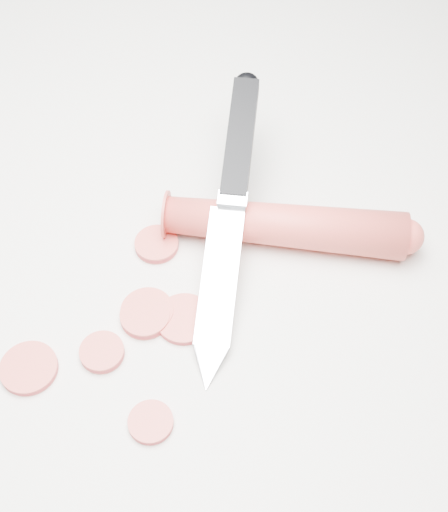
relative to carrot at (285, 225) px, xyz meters
The scene contains 10 objects.
ground 0.10m from the carrot, 101.65° to the right, with size 2.40×2.40×0.00m, color silver.
carrot is the anchor object (origin of this frame).
carrot_slice_0 0.11m from the carrot, 98.99° to the right, with size 0.04×0.04×0.01m, color #CA4137.
carrot_slice_1 0.21m from the carrot, 111.40° to the right, with size 0.04×0.04×0.01m, color #CA4137.
carrot_slice_2 0.12m from the carrot, 109.83° to the right, with size 0.04×0.04×0.01m, color #CA4137.
carrot_slice_3 0.13m from the carrot, 108.67° to the right, with size 0.04×0.04×0.01m, color #CA4137.
carrot_slice_4 0.18m from the carrot, 85.17° to the right, with size 0.03×0.03×0.01m, color #CA4137.
carrot_slice_5 0.10m from the carrot, 139.16° to the right, with size 0.03×0.03×0.01m, color #CA4137.
carrot_slice_6 0.17m from the carrot, 105.93° to the right, with size 0.03×0.03×0.01m, color #CA4137.
kitchen_knife 0.05m from the carrot, 134.24° to the right, with size 0.15×0.23×0.08m, color silver, non-canonical shape.
Camera 1 is at (0.18, -0.20, 0.45)m, focal length 50.00 mm.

